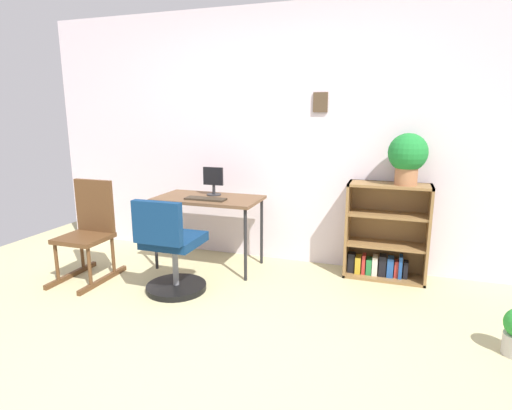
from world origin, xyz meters
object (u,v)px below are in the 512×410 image
(monitor, at_px, (213,181))
(bookshelf_low, at_px, (385,236))
(desk, at_px, (209,203))
(potted_plant_on_shelf, at_px, (408,156))
(keyboard, at_px, (206,199))
(office_chair, at_px, (171,253))
(rocking_chair, at_px, (89,230))

(monitor, distance_m, bookshelf_low, 1.73)
(desk, bearing_deg, potted_plant_on_shelf, 7.34)
(monitor, bearing_deg, keyboard, -84.90)
(potted_plant_on_shelf, bearing_deg, bookshelf_low, 158.23)
(office_chair, bearing_deg, bookshelf_low, 30.12)
(keyboard, xyz_separation_m, bookshelf_low, (1.64, 0.41, -0.32))
(bookshelf_low, distance_m, potted_plant_on_shelf, 0.77)
(keyboard, bearing_deg, desk, 102.52)
(rocking_chair, bearing_deg, desk, 33.51)
(rocking_chair, bearing_deg, keyboard, 27.30)
(desk, relative_size, bookshelf_low, 1.14)
(desk, relative_size, rocking_chair, 1.12)
(desk, xyz_separation_m, office_chair, (-0.03, -0.69, -0.29))
(desk, height_order, bookshelf_low, bookshelf_low)
(keyboard, distance_m, potted_plant_on_shelf, 1.86)
(monitor, xyz_separation_m, keyboard, (0.02, -0.23, -0.14))
(keyboard, relative_size, office_chair, 0.47)
(desk, distance_m, office_chair, 0.75)
(desk, distance_m, monitor, 0.23)
(keyboard, relative_size, rocking_chair, 0.43)
(rocking_chair, distance_m, potted_plant_on_shelf, 2.94)
(monitor, height_order, keyboard, monitor)
(keyboard, distance_m, bookshelf_low, 1.72)
(office_chair, bearing_deg, rocking_chair, 174.97)
(monitor, relative_size, office_chair, 0.33)
(office_chair, bearing_deg, monitor, 87.37)
(potted_plant_on_shelf, bearing_deg, office_chair, -153.19)
(bookshelf_low, height_order, potted_plant_on_shelf, potted_plant_on_shelf)
(monitor, distance_m, office_chair, 0.94)
(office_chair, distance_m, potted_plant_on_shelf, 2.20)
(office_chair, distance_m, bookshelf_low, 1.96)
(desk, height_order, rocking_chair, rocking_chair)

